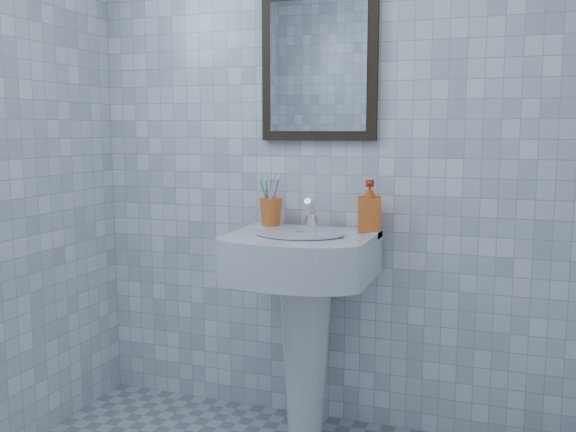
% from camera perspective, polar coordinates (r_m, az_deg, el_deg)
% --- Properties ---
extents(wall_back, '(2.20, 0.02, 2.50)m').
position_cam_1_polar(wall_back, '(2.75, 3.85, 6.91)').
color(wall_back, white).
rests_on(wall_back, ground).
extents(washbasin, '(0.57, 0.42, 0.88)m').
position_cam_1_polar(washbasin, '(2.66, 1.40, -7.46)').
color(washbasin, white).
rests_on(washbasin, ground).
extents(faucet, '(0.05, 0.12, 0.13)m').
position_cam_1_polar(faucet, '(2.69, 2.11, 0.01)').
color(faucet, white).
rests_on(faucet, washbasin).
extents(toothbrush_cup, '(0.13, 0.13, 0.12)m').
position_cam_1_polar(toothbrush_cup, '(2.76, -1.54, 0.37)').
color(toothbrush_cup, orange).
rests_on(toothbrush_cup, washbasin).
extents(soap_dispenser, '(0.11, 0.11, 0.20)m').
position_cam_1_polar(soap_dispenser, '(2.64, 7.25, 0.91)').
color(soap_dispenser, red).
rests_on(soap_dispenser, washbasin).
extents(wall_mirror, '(0.50, 0.04, 0.62)m').
position_cam_1_polar(wall_mirror, '(2.76, 2.75, 13.15)').
color(wall_mirror, black).
rests_on(wall_mirror, wall_back).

